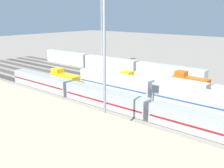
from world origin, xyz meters
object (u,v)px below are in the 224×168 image
(train_on_track_5, at_px, (64,80))
(light_mast_1, at_px, (104,35))
(train_on_track_0, at_px, (110,64))
(train_on_track_1, at_px, (190,83))
(train_on_track_2, at_px, (210,92))
(train_on_track_4, at_px, (202,102))
(train_on_track_6, at_px, (105,98))
(train_on_track_3, at_px, (135,83))
(light_mast_0, at_px, (101,18))

(train_on_track_5, xyz_separation_m, light_mast_1, (-31.38, 17.49, 15.27))
(train_on_track_0, relative_size, train_on_track_1, 7.14)
(train_on_track_5, bearing_deg, train_on_track_2, -157.88)
(train_on_track_0, distance_m, train_on_track_4, 47.19)
(train_on_track_5, distance_m, light_mast_1, 39.03)
(train_on_track_5, bearing_deg, train_on_track_6, 166.08)
(train_on_track_3, bearing_deg, train_on_track_5, 29.10)
(train_on_track_5, relative_size, train_on_track_1, 1.00)
(train_on_track_0, distance_m, train_on_track_6, 38.43)
(train_on_track_3, relative_size, train_on_track_2, 0.21)
(train_on_track_1, relative_size, train_on_track_3, 1.00)
(train_on_track_0, bearing_deg, train_on_track_4, 154.92)
(train_on_track_2, height_order, train_on_track_6, same)
(train_on_track_4, distance_m, train_on_track_3, 21.54)
(train_on_track_1, distance_m, train_on_track_3, 15.13)
(train_on_track_4, relative_size, train_on_track_1, 7.14)
(train_on_track_0, bearing_deg, train_on_track_6, 128.68)
(train_on_track_1, bearing_deg, train_on_track_2, 146.59)
(train_on_track_4, bearing_deg, train_on_track_3, -13.43)
(train_on_track_3, height_order, train_on_track_2, train_on_track_3)
(light_mast_1, bearing_deg, light_mast_0, -47.21)
(train_on_track_3, height_order, light_mast_1, light_mast_1)
(train_on_track_0, xyz_separation_m, train_on_track_3, (-21.80, 15.00, -0.46))
(train_on_track_6, bearing_deg, train_on_track_1, -110.07)
(train_on_track_0, relative_size, train_on_track_6, 1.00)
(train_on_track_6, height_order, light_mast_1, light_mast_1)
(train_on_track_4, xyz_separation_m, train_on_track_1, (9.59, -15.00, -0.44))
(train_on_track_2, distance_m, light_mast_0, 51.23)
(train_on_track_0, height_order, train_on_track_2, train_on_track_0)
(light_mast_0, bearing_deg, train_on_track_5, 110.03)
(train_on_track_1, height_order, train_on_track_6, train_on_track_1)
(train_on_track_2, bearing_deg, light_mast_0, -14.46)
(train_on_track_4, distance_m, light_mast_0, 56.02)
(train_on_track_1, xyz_separation_m, train_on_track_3, (11.35, 10.00, 0.00))
(train_on_track_3, relative_size, light_mast_1, 0.37)
(train_on_track_0, xyz_separation_m, train_on_track_1, (-33.15, 5.00, -0.46))
(train_on_track_0, bearing_deg, train_on_track_2, 166.21)
(train_on_track_0, height_order, train_on_track_3, same)
(light_mast_1, bearing_deg, train_on_track_3, -63.99)
(train_on_track_5, height_order, train_on_track_1, same)
(train_on_track_3, distance_m, light_mast_1, 34.19)
(train_on_track_1, bearing_deg, train_on_track_5, 34.30)
(light_mast_0, bearing_deg, train_on_track_2, 165.54)
(train_on_track_0, relative_size, light_mast_1, 2.61)
(train_on_track_4, bearing_deg, light_mast_1, 71.48)
(train_on_track_1, distance_m, train_on_track_6, 26.62)
(train_on_track_2, relative_size, train_on_track_6, 0.66)
(train_on_track_1, relative_size, light_mast_1, 0.37)
(train_on_track_4, relative_size, light_mast_0, 2.34)
(light_mast_1, bearing_deg, train_on_track_2, -99.64)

